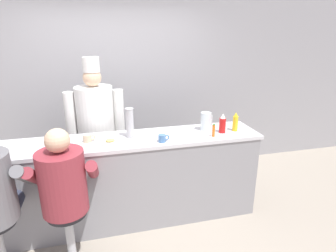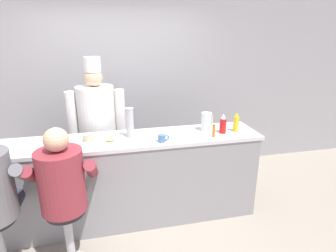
{
  "view_description": "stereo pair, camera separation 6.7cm",
  "coord_description": "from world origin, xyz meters",
  "px_view_note": "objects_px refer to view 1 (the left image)",
  "views": [
    {
      "loc": [
        -0.26,
        -2.6,
        2.14
      ],
      "look_at": [
        0.46,
        0.26,
        1.15
      ],
      "focal_mm": 30.0,
      "sensor_mm": 36.0,
      "label": 1
    },
    {
      "loc": [
        -0.19,
        -2.61,
        2.14
      ],
      "look_at": [
        0.46,
        0.26,
        1.15
      ],
      "focal_mm": 30.0,
      "sensor_mm": 36.0,
      "label": 2
    }
  ],
  "objects_px": {
    "breakfast_plate": "(110,142)",
    "cup_stack_steel": "(130,123)",
    "cereal_bowl": "(2,150)",
    "ketchup_bottle_red": "(223,124)",
    "coffee_mug_tan": "(88,138)",
    "hot_sauce_bottle_orange": "(214,131)",
    "cook_in_whites_near": "(96,124)",
    "water_pitcher_clear": "(206,121)",
    "coffee_mug_blue": "(162,138)",
    "diner_seated_maroon": "(64,185)",
    "mustard_bottle_yellow": "(235,122)"
  },
  "relations": [
    {
      "from": "hot_sauce_bottle_orange",
      "to": "diner_seated_maroon",
      "type": "distance_m",
      "value": 1.64
    },
    {
      "from": "mustard_bottle_yellow",
      "to": "hot_sauce_bottle_orange",
      "type": "bearing_deg",
      "value": -159.65
    },
    {
      "from": "ketchup_bottle_red",
      "to": "hot_sauce_bottle_orange",
      "type": "bearing_deg",
      "value": -146.46
    },
    {
      "from": "diner_seated_maroon",
      "to": "cook_in_whites_near",
      "type": "relative_size",
      "value": 0.75
    },
    {
      "from": "water_pitcher_clear",
      "to": "cup_stack_steel",
      "type": "relative_size",
      "value": 0.66
    },
    {
      "from": "hot_sauce_bottle_orange",
      "to": "breakfast_plate",
      "type": "bearing_deg",
      "value": 175.77
    },
    {
      "from": "water_pitcher_clear",
      "to": "coffee_mug_blue",
      "type": "distance_m",
      "value": 0.63
    },
    {
      "from": "ketchup_bottle_red",
      "to": "coffee_mug_tan",
      "type": "bearing_deg",
      "value": 176.95
    },
    {
      "from": "coffee_mug_tan",
      "to": "cup_stack_steel",
      "type": "bearing_deg",
      "value": 3.62
    },
    {
      "from": "breakfast_plate",
      "to": "cereal_bowl",
      "type": "xyz_separation_m",
      "value": [
        -1.03,
        0.0,
        0.02
      ]
    },
    {
      "from": "coffee_mug_tan",
      "to": "water_pitcher_clear",
      "type": "bearing_deg",
      "value": 1.67
    },
    {
      "from": "hot_sauce_bottle_orange",
      "to": "ketchup_bottle_red",
      "type": "bearing_deg",
      "value": 33.54
    },
    {
      "from": "mustard_bottle_yellow",
      "to": "cereal_bowl",
      "type": "distance_m",
      "value": 2.48
    },
    {
      "from": "coffee_mug_blue",
      "to": "cook_in_whites_near",
      "type": "distance_m",
      "value": 1.06
    },
    {
      "from": "breakfast_plate",
      "to": "cup_stack_steel",
      "type": "distance_m",
      "value": 0.3
    },
    {
      "from": "ketchup_bottle_red",
      "to": "mustard_bottle_yellow",
      "type": "height_order",
      "value": "ketchup_bottle_red"
    },
    {
      "from": "mustard_bottle_yellow",
      "to": "cup_stack_steel",
      "type": "relative_size",
      "value": 0.69
    },
    {
      "from": "cereal_bowl",
      "to": "coffee_mug_tan",
      "type": "xyz_separation_m",
      "value": [
        0.8,
        0.1,
        0.01
      ]
    },
    {
      "from": "ketchup_bottle_red",
      "to": "coffee_mug_blue",
      "type": "bearing_deg",
      "value": -171.0
    },
    {
      "from": "mustard_bottle_yellow",
      "to": "diner_seated_maroon",
      "type": "xyz_separation_m",
      "value": [
        -1.89,
        -0.51,
        -0.27
      ]
    },
    {
      "from": "hot_sauce_bottle_orange",
      "to": "diner_seated_maroon",
      "type": "bearing_deg",
      "value": -165.88
    },
    {
      "from": "cook_in_whites_near",
      "to": "coffee_mug_blue",
      "type": "bearing_deg",
      "value": -50.11
    },
    {
      "from": "hot_sauce_bottle_orange",
      "to": "cook_in_whites_near",
      "type": "distance_m",
      "value": 1.5
    },
    {
      "from": "water_pitcher_clear",
      "to": "coffee_mug_tan",
      "type": "bearing_deg",
      "value": -178.33
    },
    {
      "from": "water_pitcher_clear",
      "to": "diner_seated_maroon",
      "type": "bearing_deg",
      "value": -158.52
    },
    {
      "from": "cup_stack_steel",
      "to": "mustard_bottle_yellow",
      "type": "bearing_deg",
      "value": -4.16
    },
    {
      "from": "coffee_mug_tan",
      "to": "cup_stack_steel",
      "type": "distance_m",
      "value": 0.47
    },
    {
      "from": "cereal_bowl",
      "to": "cook_in_whites_near",
      "type": "xyz_separation_m",
      "value": [
        0.89,
        0.71,
        -0.03
      ]
    },
    {
      "from": "breakfast_plate",
      "to": "cup_stack_steel",
      "type": "height_order",
      "value": "cup_stack_steel"
    },
    {
      "from": "mustard_bottle_yellow",
      "to": "cup_stack_steel",
      "type": "height_order",
      "value": "cup_stack_steel"
    },
    {
      "from": "diner_seated_maroon",
      "to": "cook_in_whites_near",
      "type": "height_order",
      "value": "cook_in_whites_near"
    },
    {
      "from": "coffee_mug_blue",
      "to": "diner_seated_maroon",
      "type": "distance_m",
      "value": 1.07
    },
    {
      "from": "ketchup_bottle_red",
      "to": "coffee_mug_tan",
      "type": "height_order",
      "value": "ketchup_bottle_red"
    },
    {
      "from": "breakfast_plate",
      "to": "mustard_bottle_yellow",
      "type": "bearing_deg",
      "value": 1.42
    },
    {
      "from": "breakfast_plate",
      "to": "cereal_bowl",
      "type": "relative_size",
      "value": 1.62
    },
    {
      "from": "water_pitcher_clear",
      "to": "breakfast_plate",
      "type": "bearing_deg",
      "value": -173.1
    },
    {
      "from": "mustard_bottle_yellow",
      "to": "coffee_mug_tan",
      "type": "xyz_separation_m",
      "value": [
        -1.68,
        0.06,
        -0.07
      ]
    },
    {
      "from": "cereal_bowl",
      "to": "coffee_mug_tan",
      "type": "relative_size",
      "value": 1.04
    },
    {
      "from": "breakfast_plate",
      "to": "coffee_mug_blue",
      "type": "height_order",
      "value": "coffee_mug_blue"
    },
    {
      "from": "cereal_bowl",
      "to": "diner_seated_maroon",
      "type": "distance_m",
      "value": 0.78
    },
    {
      "from": "water_pitcher_clear",
      "to": "cook_in_whites_near",
      "type": "xyz_separation_m",
      "value": [
        -1.26,
        0.58,
        -0.12
      ]
    },
    {
      "from": "ketchup_bottle_red",
      "to": "breakfast_plate",
      "type": "xyz_separation_m",
      "value": [
        -1.28,
        -0.02,
        -0.09
      ]
    },
    {
      "from": "mustard_bottle_yellow",
      "to": "coffee_mug_blue",
      "type": "bearing_deg",
      "value": -171.45
    },
    {
      "from": "ketchup_bottle_red",
      "to": "coffee_mug_blue",
      "type": "relative_size",
      "value": 1.92
    },
    {
      "from": "cereal_bowl",
      "to": "mustard_bottle_yellow",
      "type": "bearing_deg",
      "value": 0.81
    },
    {
      "from": "breakfast_plate",
      "to": "diner_seated_maroon",
      "type": "bearing_deg",
      "value": -132.55
    },
    {
      "from": "mustard_bottle_yellow",
      "to": "breakfast_plate",
      "type": "distance_m",
      "value": 1.46
    },
    {
      "from": "coffee_mug_blue",
      "to": "diner_seated_maroon",
      "type": "height_order",
      "value": "diner_seated_maroon"
    },
    {
      "from": "diner_seated_maroon",
      "to": "hot_sauce_bottle_orange",
      "type": "bearing_deg",
      "value": 14.12
    },
    {
      "from": "cereal_bowl",
      "to": "diner_seated_maroon",
      "type": "relative_size",
      "value": 0.1
    }
  ]
}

